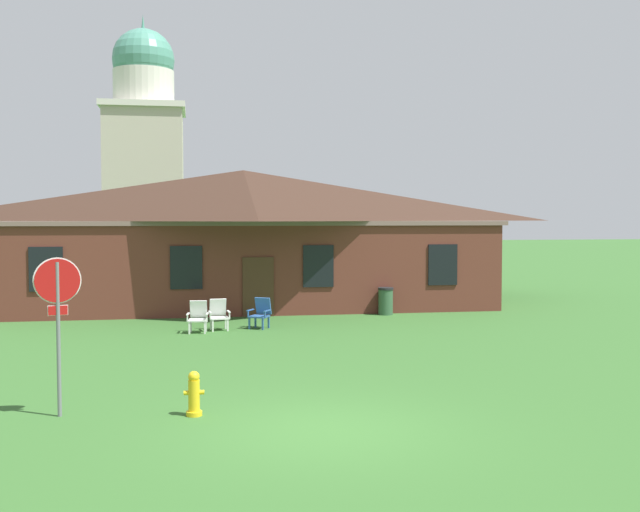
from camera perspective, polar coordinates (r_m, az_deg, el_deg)
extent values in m
plane|color=#336028|center=(12.49, 0.33, -13.20)|extent=(200.00, 200.00, 0.00)
cube|color=brown|center=(31.22, -5.87, -0.53)|extent=(18.53, 10.00, 3.20)
cube|color=#795B55|center=(31.17, -5.89, 2.56)|extent=(18.90, 10.20, 0.16)
pyramid|color=#382319|center=(31.18, -5.90, 4.63)|extent=(19.27, 10.40, 2.10)
cube|color=black|center=(26.57, -20.25, -0.95)|extent=(1.10, 0.06, 1.50)
cube|color=black|center=(26.12, -10.20, -0.88)|extent=(1.10, 0.06, 1.50)
cube|color=black|center=(26.49, -0.13, -0.78)|extent=(1.10, 0.06, 1.50)
cube|color=black|center=(27.64, 9.38, -0.66)|extent=(1.10, 0.06, 1.50)
cube|color=#422819|center=(26.27, -4.76, -2.37)|extent=(1.10, 0.06, 2.10)
cube|color=#BCB29E|center=(48.90, -13.26, 4.77)|extent=(4.80, 4.80, 10.23)
cube|color=silver|center=(49.36, -13.33, 10.93)|extent=(5.18, 5.18, 0.36)
cylinder|color=silver|center=(49.56, -13.35, 12.39)|extent=(3.80, 3.80, 2.20)
sphere|color=#4C8E7A|center=(49.89, -13.37, 14.40)|extent=(3.88, 3.88, 3.88)
cone|color=#4C8E7A|center=(50.41, -13.41, 17.01)|extent=(0.24, 0.24, 1.00)
cylinder|color=slate|center=(13.80, -19.39, -6.06)|extent=(0.07, 0.07, 2.71)
cylinder|color=white|center=(13.70, -19.47, -1.78)|extent=(0.78, 0.23, 0.81)
cylinder|color=#B71414|center=(13.67, -19.46, -1.79)|extent=(0.74, 0.22, 0.76)
cube|color=#B71414|center=(13.73, -19.43, -3.95)|extent=(0.31, 0.11, 0.16)
cube|color=white|center=(13.75, -19.44, -3.94)|extent=(0.33, 0.11, 0.18)
cube|color=silver|center=(22.64, -8.81, -5.46)|extent=(0.05, 0.05, 0.36)
cube|color=silver|center=(22.68, -9.97, -5.46)|extent=(0.05, 0.05, 0.36)
cube|color=silver|center=(23.08, -8.72, -5.31)|extent=(0.05, 0.05, 0.36)
cube|color=silver|center=(23.12, -9.86, -5.30)|extent=(0.05, 0.05, 0.36)
cube|color=silver|center=(22.85, -9.35, -4.87)|extent=(0.59, 0.57, 0.05)
cube|color=silver|center=(23.12, -9.29, -4.03)|extent=(0.53, 0.24, 0.54)
cube|color=silver|center=(22.78, -8.63, -4.40)|extent=(0.10, 0.47, 0.03)
cube|color=silver|center=(22.63, -8.66, -4.72)|extent=(0.04, 0.04, 0.22)
cube|color=silver|center=(22.83, -10.08, -4.39)|extent=(0.10, 0.47, 0.03)
cube|color=silver|center=(22.68, -10.12, -4.72)|extent=(0.04, 0.04, 0.22)
cube|color=silver|center=(23.10, -7.08, -5.28)|extent=(0.05, 0.05, 0.36)
cube|color=silver|center=(23.04, -8.21, -5.32)|extent=(0.05, 0.05, 0.36)
cube|color=silver|center=(23.53, -7.24, -5.13)|extent=(0.05, 0.05, 0.36)
cube|color=silver|center=(23.47, -8.35, -5.16)|extent=(0.05, 0.05, 0.36)
cube|color=silver|center=(23.26, -7.72, -4.72)|extent=(0.59, 0.57, 0.05)
cube|color=silver|center=(23.53, -7.83, -3.90)|extent=(0.53, 0.24, 0.54)
cube|color=silver|center=(23.25, -7.01, -4.24)|extent=(0.11, 0.47, 0.03)
cube|color=silver|center=(23.11, -6.95, -4.56)|extent=(0.04, 0.04, 0.22)
cube|color=silver|center=(23.17, -8.43, -4.27)|extent=(0.11, 0.47, 0.03)
cube|color=silver|center=(23.03, -8.38, -4.59)|extent=(0.04, 0.04, 0.22)
cube|color=#2D5693|center=(23.20, -4.41, -5.23)|extent=(0.07, 0.07, 0.36)
cube|color=#2D5693|center=(23.40, -5.43, -5.17)|extent=(0.07, 0.07, 0.36)
cube|color=#2D5693|center=(23.60, -3.96, -5.09)|extent=(0.07, 0.07, 0.36)
cube|color=#2D5693|center=(23.79, -4.97, -5.03)|extent=(0.07, 0.07, 0.36)
cube|color=#2D5693|center=(23.47, -4.69, -4.64)|extent=(0.73, 0.72, 0.05)
cube|color=#2D5693|center=(23.71, -4.38, -3.83)|extent=(0.54, 0.42, 0.54)
cube|color=#2D5693|center=(23.31, -4.07, -4.21)|extent=(0.29, 0.43, 0.03)
cube|color=#2D5693|center=(23.17, -4.24, -4.52)|extent=(0.05, 0.05, 0.22)
cube|color=#2D5693|center=(23.55, -5.36, -4.14)|extent=(0.29, 0.43, 0.03)
cube|color=#2D5693|center=(23.42, -5.53, -4.45)|extent=(0.05, 0.05, 0.22)
cylinder|color=gold|center=(13.53, -9.61, -11.80)|extent=(0.28, 0.28, 0.08)
cylinder|color=gold|center=(13.45, -9.62, -10.50)|extent=(0.20, 0.20, 0.55)
sphere|color=gold|center=(13.38, -9.64, -9.10)|extent=(0.20, 0.20, 0.20)
cylinder|color=gold|center=(13.44, -10.19, -10.27)|extent=(0.10, 0.08, 0.08)
cylinder|color=gold|center=(13.44, -9.06, -10.26)|extent=(0.10, 0.08, 0.08)
cylinder|color=#335638|center=(26.85, 5.05, -3.55)|extent=(0.52, 0.52, 0.90)
cylinder|color=black|center=(26.80, 5.05, -2.50)|extent=(0.56, 0.56, 0.08)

